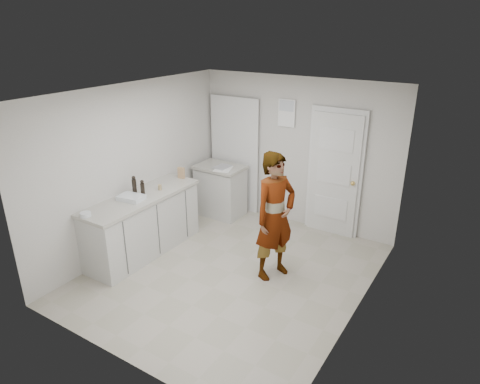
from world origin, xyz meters
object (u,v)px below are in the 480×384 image
Objects in this scene: cake_mix_box at (181,173)px; oil_cruet_b at (134,186)px; person at (275,216)px; egg_bowl at (85,214)px; baking_dish at (131,198)px; oil_cruet_a at (143,188)px; spice_jar at (160,187)px.

cake_mix_box is 0.92m from oil_cruet_b.
person reaches higher than cake_mix_box.
oil_cruet_b reaches higher than egg_bowl.
oil_cruet_b is 0.22m from baking_dish.
oil_cruet_a reaches higher than cake_mix_box.
oil_cruet_b is at bearing -117.59° from spice_jar.
person reaches higher than oil_cruet_a.
person is 2.49m from egg_bowl.
egg_bowl is at bearing -100.11° from cake_mix_box.
oil_cruet_a reaches higher than baking_dish.
cake_mix_box is 1.29× the size of egg_bowl.
person reaches higher than baking_dish.
spice_jar is at bearing 79.84° from baking_dish.
oil_cruet_a is 0.13m from oil_cruet_b.
spice_jar reaches higher than baking_dish.
person is 9.76× the size of cake_mix_box.
cake_mix_box reaches higher than spice_jar.
cake_mix_box is at bearing 95.41° from spice_jar.
oil_cruet_b is at bearing -163.56° from oil_cruet_a.
spice_jar reaches higher than egg_bowl.
egg_bowl is (-0.18, -1.23, -0.01)m from spice_jar.
oil_cruet_a reaches higher than egg_bowl.
oil_cruet_b is at bearing 118.45° from baking_dish.
person is 1.99m from oil_cruet_a.
baking_dish is 0.73m from egg_bowl.
egg_bowl is (-2.06, -1.39, 0.07)m from person.
spice_jar is (-1.88, -0.16, 0.08)m from person.
oil_cruet_a is 1.72× the size of egg_bowl.
baking_dish is (0.09, -0.16, -0.11)m from oil_cruet_b.
egg_bowl is at bearing -97.95° from oil_cruet_a.
spice_jar is at bearing 62.41° from oil_cruet_b.
person reaches higher than oil_cruet_b.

